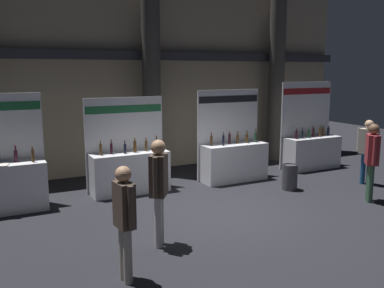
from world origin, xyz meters
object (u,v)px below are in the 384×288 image
(exhibitor_booth_1, at_px, (130,168))
(visitor_0, at_px, (124,215))
(visitor_3, at_px, (372,155))
(exhibitor_booth_2, at_px, (233,158))
(trash_bin, at_px, (290,177))
(visitor_1, at_px, (368,146))
(exhibitor_booth_3, at_px, (311,148))
(visitor_2, at_px, (159,183))
(exhibitor_booth_0, at_px, (9,182))

(exhibitor_booth_1, height_order, visitor_0, exhibitor_booth_1)
(exhibitor_booth_1, relative_size, visitor_3, 1.29)
(exhibitor_booth_2, xyz_separation_m, trash_bin, (0.75, -1.42, -0.29))
(trash_bin, bearing_deg, exhibitor_booth_2, 117.96)
(exhibitor_booth_2, height_order, visitor_1, exhibitor_booth_2)
(exhibitor_booth_1, xyz_separation_m, visitor_1, (5.70, -2.09, 0.42))
(exhibitor_booth_1, bearing_deg, exhibitor_booth_3, -0.40)
(exhibitor_booth_3, relative_size, trash_bin, 4.04)
(exhibitor_booth_1, height_order, visitor_3, exhibitor_booth_1)
(visitor_3, bearing_deg, visitor_0, -41.09)
(trash_bin, bearing_deg, visitor_1, -13.50)
(exhibitor_booth_1, bearing_deg, visitor_3, -34.36)
(exhibitor_booth_2, relative_size, trash_bin, 3.78)
(exhibitor_booth_3, bearing_deg, visitor_3, -109.55)
(visitor_1, height_order, visitor_3, visitor_3)
(exhibitor_booth_2, bearing_deg, visitor_1, -34.05)
(trash_bin, height_order, visitor_2, visitor_2)
(exhibitor_booth_3, distance_m, trash_bin, 2.61)
(exhibitor_booth_2, distance_m, exhibitor_booth_3, 2.84)
(trash_bin, bearing_deg, exhibitor_booth_3, 36.52)
(exhibitor_booth_0, relative_size, visitor_3, 1.39)
(exhibitor_booth_1, xyz_separation_m, visitor_3, (4.59, -3.14, 0.47))
(exhibitor_booth_2, distance_m, visitor_0, 5.90)
(exhibitor_booth_1, bearing_deg, visitor_0, -109.40)
(trash_bin, height_order, visitor_1, visitor_1)
(exhibitor_booth_3, bearing_deg, visitor_2, -152.88)
(exhibitor_booth_3, distance_m, visitor_3, 3.32)
(exhibitor_booth_3, xyz_separation_m, visitor_1, (-0.00, -2.05, 0.39))
(exhibitor_booth_0, height_order, exhibitor_booth_3, exhibitor_booth_3)
(visitor_3, bearing_deg, exhibitor_booth_3, -160.23)
(exhibitor_booth_2, xyz_separation_m, visitor_1, (2.84, -1.92, 0.40))
(exhibitor_booth_0, height_order, visitor_3, exhibitor_booth_0)
(exhibitor_booth_0, xyz_separation_m, visitor_2, (2.11, -3.08, 0.47))
(exhibitor_booth_0, distance_m, trash_bin, 6.46)
(exhibitor_booth_3, relative_size, visitor_3, 1.46)
(exhibitor_booth_0, xyz_separation_m, exhibitor_booth_1, (2.69, 0.18, -0.04))
(exhibitor_booth_0, bearing_deg, exhibitor_booth_1, 3.80)
(trash_bin, xyz_separation_m, visitor_2, (-4.19, -1.67, 0.77))
(visitor_0, bearing_deg, trash_bin, -68.90)
(exhibitor_booth_1, xyz_separation_m, visitor_0, (-1.47, -4.17, 0.38))
(visitor_1, bearing_deg, visitor_0, 84.78)
(exhibitor_booth_2, bearing_deg, visitor_0, -137.23)
(visitor_0, bearing_deg, visitor_1, -79.66)
(visitor_0, distance_m, visitor_1, 7.46)
(visitor_0, bearing_deg, exhibitor_booth_2, -53.08)
(visitor_1, height_order, visitor_2, visitor_2)
(exhibitor_booth_0, xyz_separation_m, visitor_0, (1.23, -3.99, 0.35))
(exhibitor_booth_0, distance_m, exhibitor_booth_1, 2.70)
(visitor_0, bearing_deg, exhibitor_booth_0, 11.24)
(exhibitor_booth_0, relative_size, visitor_2, 1.35)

